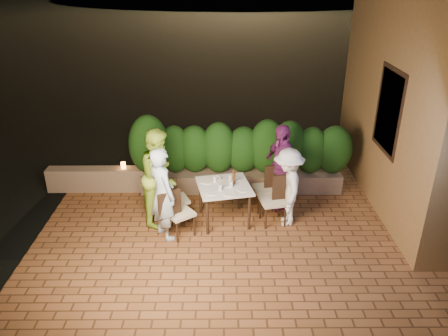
{
  "coord_description": "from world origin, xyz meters",
  "views": [
    {
      "loc": [
        -0.22,
        -6.02,
        4.38
      ],
      "look_at": [
        -0.17,
        1.13,
        1.05
      ],
      "focal_mm": 35.0,
      "sensor_mm": 36.0,
      "label": 1
    }
  ],
  "objects_px": {
    "chair_left_front": "(180,212)",
    "chair_right_back": "(265,188)",
    "chair_left_back": "(177,199)",
    "chair_right_front": "(273,200)",
    "diner_green": "(160,176)",
    "parapet_lamp": "(123,165)",
    "diner_purple": "(281,167)",
    "beer_bottle": "(234,176)",
    "bowl": "(217,178)",
    "dining_table": "(224,203)",
    "diner_white": "(288,187)",
    "diner_blue": "(163,194)"
  },
  "relations": [
    {
      "from": "chair_right_front",
      "to": "diner_white",
      "type": "relative_size",
      "value": 0.65
    },
    {
      "from": "chair_right_front",
      "to": "chair_left_back",
      "type": "bearing_deg",
      "value": -15.93
    },
    {
      "from": "chair_left_front",
      "to": "chair_left_back",
      "type": "xyz_separation_m",
      "value": [
        -0.11,
        0.52,
        -0.02
      ]
    },
    {
      "from": "bowl",
      "to": "diner_purple",
      "type": "bearing_deg",
      "value": 13.73
    },
    {
      "from": "dining_table",
      "to": "chair_right_front",
      "type": "relative_size",
      "value": 0.96
    },
    {
      "from": "chair_left_back",
      "to": "diner_green",
      "type": "height_order",
      "value": "diner_green"
    },
    {
      "from": "bowl",
      "to": "chair_right_front",
      "type": "height_order",
      "value": "chair_right_front"
    },
    {
      "from": "dining_table",
      "to": "parapet_lamp",
      "type": "bearing_deg",
      "value": 148.8
    },
    {
      "from": "chair_left_front",
      "to": "diner_blue",
      "type": "height_order",
      "value": "diner_blue"
    },
    {
      "from": "dining_table",
      "to": "chair_right_back",
      "type": "xyz_separation_m",
      "value": [
        0.8,
        0.45,
        0.09
      ]
    },
    {
      "from": "chair_right_front",
      "to": "chair_right_back",
      "type": "height_order",
      "value": "chair_right_front"
    },
    {
      "from": "dining_table",
      "to": "chair_left_front",
      "type": "distance_m",
      "value": 0.9
    },
    {
      "from": "bowl",
      "to": "dining_table",
      "type": "bearing_deg",
      "value": -61.68
    },
    {
      "from": "chair_left_back",
      "to": "diner_blue",
      "type": "xyz_separation_m",
      "value": [
        -0.17,
        -0.56,
        0.4
      ]
    },
    {
      "from": "chair_right_back",
      "to": "diner_green",
      "type": "relative_size",
      "value": 0.51
    },
    {
      "from": "bowl",
      "to": "chair_left_back",
      "type": "xyz_separation_m",
      "value": [
        -0.75,
        -0.19,
        -0.33
      ]
    },
    {
      "from": "chair_right_back",
      "to": "diner_purple",
      "type": "height_order",
      "value": "diner_purple"
    },
    {
      "from": "diner_green",
      "to": "diner_white",
      "type": "height_order",
      "value": "diner_green"
    },
    {
      "from": "beer_bottle",
      "to": "diner_purple",
      "type": "distance_m",
      "value": 1.03
    },
    {
      "from": "chair_left_front",
      "to": "chair_right_back",
      "type": "height_order",
      "value": "chair_left_front"
    },
    {
      "from": "chair_right_front",
      "to": "diner_green",
      "type": "height_order",
      "value": "diner_green"
    },
    {
      "from": "bowl",
      "to": "chair_right_back",
      "type": "xyz_separation_m",
      "value": [
        0.94,
        0.2,
        -0.31
      ]
    },
    {
      "from": "beer_bottle",
      "to": "bowl",
      "type": "height_order",
      "value": "beer_bottle"
    },
    {
      "from": "parapet_lamp",
      "to": "diner_purple",
      "type": "bearing_deg",
      "value": -12.71
    },
    {
      "from": "dining_table",
      "to": "diner_green",
      "type": "distance_m",
      "value": 1.28
    },
    {
      "from": "chair_right_front",
      "to": "diner_white",
      "type": "height_order",
      "value": "diner_white"
    },
    {
      "from": "chair_right_front",
      "to": "parapet_lamp",
      "type": "xyz_separation_m",
      "value": [
        -3.0,
        1.34,
        0.09
      ]
    },
    {
      "from": "beer_bottle",
      "to": "bowl",
      "type": "distance_m",
      "value": 0.38
    },
    {
      "from": "chair_left_front",
      "to": "diner_green",
      "type": "xyz_separation_m",
      "value": [
        -0.39,
        0.53,
        0.44
      ]
    },
    {
      "from": "dining_table",
      "to": "parapet_lamp",
      "type": "height_order",
      "value": "dining_table"
    },
    {
      "from": "diner_purple",
      "to": "diner_white",
      "type": "bearing_deg",
      "value": -18.53
    },
    {
      "from": "chair_left_front",
      "to": "diner_purple",
      "type": "xyz_separation_m",
      "value": [
        1.87,
        1.01,
        0.4
      ]
    },
    {
      "from": "dining_table",
      "to": "chair_left_front",
      "type": "xyz_separation_m",
      "value": [
        -0.77,
        -0.46,
        0.09
      ]
    },
    {
      "from": "dining_table",
      "to": "bowl",
      "type": "relative_size",
      "value": 5.84
    },
    {
      "from": "beer_bottle",
      "to": "diner_green",
      "type": "height_order",
      "value": "diner_green"
    },
    {
      "from": "chair_left_back",
      "to": "chair_right_front",
      "type": "relative_size",
      "value": 0.91
    },
    {
      "from": "diner_white",
      "to": "diner_blue",
      "type": "bearing_deg",
      "value": -77.69
    },
    {
      "from": "diner_white",
      "to": "diner_purple",
      "type": "height_order",
      "value": "diner_purple"
    },
    {
      "from": "chair_right_front",
      "to": "chair_left_front",
      "type": "bearing_deg",
      "value": 1.35
    },
    {
      "from": "diner_green",
      "to": "parapet_lamp",
      "type": "height_order",
      "value": "diner_green"
    },
    {
      "from": "dining_table",
      "to": "diner_white",
      "type": "distance_m",
      "value": 1.21
    },
    {
      "from": "chair_left_front",
      "to": "parapet_lamp",
      "type": "height_order",
      "value": "chair_left_front"
    },
    {
      "from": "chair_right_back",
      "to": "diner_green",
      "type": "bearing_deg",
      "value": 0.69
    },
    {
      "from": "chair_left_front",
      "to": "chair_right_front",
      "type": "distance_m",
      "value": 1.72
    },
    {
      "from": "diner_green",
      "to": "diner_white",
      "type": "bearing_deg",
      "value": -84.62
    },
    {
      "from": "chair_left_front",
      "to": "chair_right_front",
      "type": "relative_size",
      "value": 0.95
    },
    {
      "from": "diner_white",
      "to": "diner_purple",
      "type": "xyz_separation_m",
      "value": [
        -0.05,
        0.62,
        0.12
      ]
    },
    {
      "from": "dining_table",
      "to": "diner_white",
      "type": "relative_size",
      "value": 0.62
    },
    {
      "from": "diner_blue",
      "to": "diner_green",
      "type": "bearing_deg",
      "value": -25.35
    },
    {
      "from": "chair_right_front",
      "to": "diner_purple",
      "type": "height_order",
      "value": "diner_purple"
    }
  ]
}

